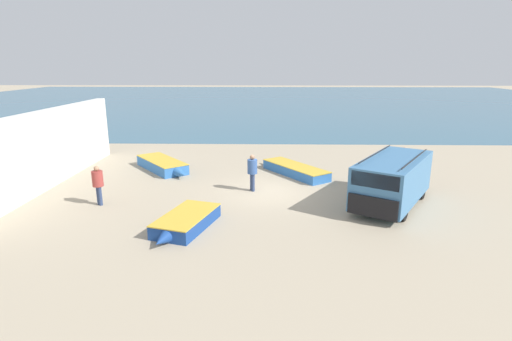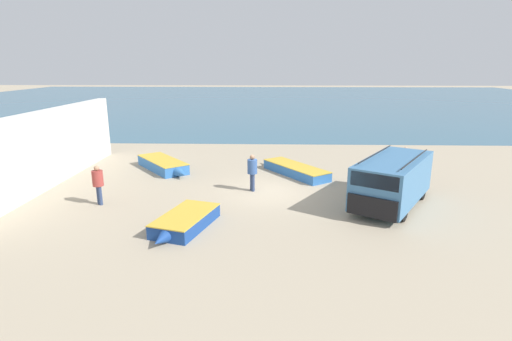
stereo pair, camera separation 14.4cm
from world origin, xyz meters
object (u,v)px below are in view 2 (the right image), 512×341
object	(u,v)px
fishing_rowboat_1	(294,169)
fishing_rowboat_0	(185,221)
fisherman_3	(98,181)
fisherman_1	(252,169)
parked_van	(393,180)
fisherman_0	(406,161)
fishing_rowboat_2	(164,165)
fisherman_2	(405,158)

from	to	relation	value
fishing_rowboat_1	fishing_rowboat_0	bearing A→B (deg)	114.43
fishing_rowboat_1	fisherman_3	world-z (taller)	fisherman_3
fishing_rowboat_0	fisherman_3	size ratio (longest dim) A/B	2.13
fishing_rowboat_0	fisherman_1	distance (m)	5.35
parked_van	fisherman_0	bearing A→B (deg)	-173.21
parked_van	fisherman_1	xyz separation A→B (m)	(-6.20, 1.88, -0.08)
fisherman_0	fishing_rowboat_2	bearing A→B (deg)	126.72
fishing_rowboat_2	fisherman_3	bearing A→B (deg)	-50.51
fishing_rowboat_2	fisherman_0	bearing A→B (deg)	44.15
fishing_rowboat_0	fisherman_1	bearing A→B (deg)	170.13
fisherman_0	fisherman_1	bearing A→B (deg)	148.31
fisherman_2	fisherman_3	world-z (taller)	fisherman_3
parked_van	fishing_rowboat_0	world-z (taller)	parked_van
parked_van	fishing_rowboat_2	distance (m)	12.94
fishing_rowboat_0	fishing_rowboat_1	bearing A→B (deg)	166.61
parked_van	fishing_rowboat_2	size ratio (longest dim) A/B	1.23
fishing_rowboat_1	fisherman_0	bearing A→B (deg)	-136.63
fishing_rowboat_2	fisherman_1	distance (m)	6.65
fisherman_3	fisherman_1	bearing A→B (deg)	152.55
fisherman_0	fishing_rowboat_1	bearing A→B (deg)	123.07
fisherman_2	fisherman_3	xyz separation A→B (m)	(-15.09, -5.35, 0.10)
fishing_rowboat_1	fishing_rowboat_2	distance (m)	7.64
fishing_rowboat_0	fishing_rowboat_1	size ratio (longest dim) A/B	0.77
fishing_rowboat_1	fisherman_2	bearing A→B (deg)	-125.47
fishing_rowboat_1	fisherman_1	size ratio (longest dim) A/B	2.73
fishing_rowboat_1	fishing_rowboat_2	size ratio (longest dim) A/B	1.09
fisherman_1	fisherman_3	size ratio (longest dim) A/B	1.02
fisherman_0	fisherman_3	bearing A→B (deg)	150.27
fisherman_1	fishing_rowboat_0	bearing A→B (deg)	-139.53
fishing_rowboat_1	fisherman_2	distance (m)	6.20
fisherman_3	parked_van	bearing A→B (deg)	135.80
fishing_rowboat_2	fisherman_3	distance (m)	6.20
fishing_rowboat_2	fisherman_0	xyz separation A→B (m)	(13.46, -1.82, 0.76)
fishing_rowboat_1	fisherman_2	size ratio (longest dim) A/B	3.08
parked_van	fisherman_1	distance (m)	6.48
fishing_rowboat_1	fisherman_2	world-z (taller)	fisherman_2
fishing_rowboat_0	fishing_rowboat_2	world-z (taller)	fishing_rowboat_2
parked_van	fishing_rowboat_1	xyz separation A→B (m)	(-3.98, 5.05, -0.90)
fishing_rowboat_0	fisherman_3	xyz separation A→B (m)	(-4.32, 2.53, 0.80)
parked_van	fisherman_0	xyz separation A→B (m)	(1.87, 3.88, -0.11)
fisherman_1	parked_van	bearing A→B (deg)	-39.62
fishing_rowboat_2	fisherman_2	xyz separation A→B (m)	(13.77, -0.67, 0.66)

